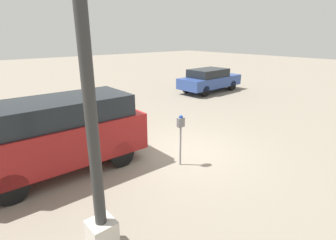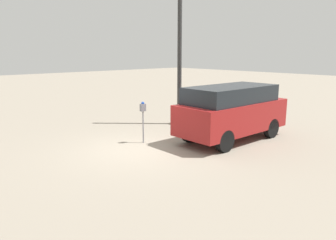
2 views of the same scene
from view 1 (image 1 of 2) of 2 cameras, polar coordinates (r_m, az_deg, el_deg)
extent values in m
plane|color=gray|center=(8.36, 2.62, -7.12)|extent=(80.00, 80.00, 0.00)
cylinder|color=gray|center=(7.41, 2.72, -5.69)|extent=(0.05, 0.05, 1.15)
cube|color=slate|center=(7.15, 2.81, -0.50)|extent=(0.20, 0.12, 0.26)
sphere|color=navy|center=(7.11, 2.82, 0.66)|extent=(0.11, 0.11, 0.11)
cube|color=beige|center=(5.05, -14.11, -23.12)|extent=(0.44, 0.44, 0.55)
cylinder|color=#2D2D2D|center=(3.84, -18.05, 17.83)|extent=(0.19, 0.19, 6.10)
cube|color=maroon|center=(7.55, -22.55, -4.04)|extent=(4.46, 1.89, 1.05)
cube|color=black|center=(7.33, -22.49, 2.08)|extent=(3.57, 1.73, 0.58)
cylinder|color=black|center=(6.83, -31.11, -12.63)|extent=(0.74, 0.23, 0.74)
cylinder|color=black|center=(7.54, -10.17, -7.24)|extent=(0.74, 0.23, 0.74)
cylinder|color=black|center=(8.87, -15.30, -3.68)|extent=(0.74, 0.23, 0.74)
cube|color=#2D478C|center=(17.46, 9.14, 8.29)|extent=(4.56, 1.89, 0.66)
cube|color=black|center=(17.20, 8.76, 10.10)|extent=(2.53, 1.68, 0.50)
cube|color=orange|center=(19.56, 11.89, 8.64)|extent=(0.08, 0.12, 0.20)
cylinder|color=black|center=(19.07, 9.93, 8.06)|extent=(0.66, 0.23, 0.66)
cylinder|color=black|center=(18.19, 13.76, 7.34)|extent=(0.66, 0.23, 0.66)
cylinder|color=black|center=(16.98, 4.08, 7.07)|extent=(0.66, 0.23, 0.66)
cylinder|color=black|center=(15.98, 8.08, 6.24)|extent=(0.66, 0.23, 0.66)
camera|label=2|loc=(18.10, -0.57, 16.97)|focal=35.00mm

